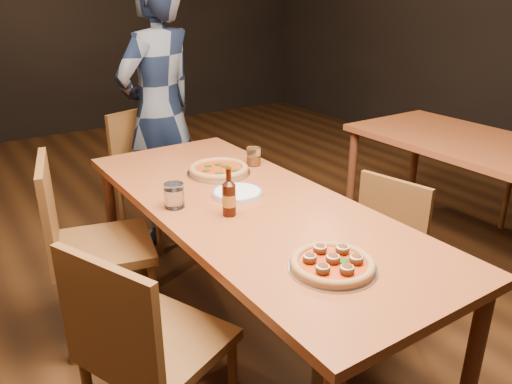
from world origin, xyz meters
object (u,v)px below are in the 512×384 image
table_main (250,218)px  table_right (509,162)px  chair_main_e (370,261)px  plate_stack (237,193)px  chair_end (158,176)px  water_glass (174,196)px  pizza_margherita (219,170)px  pizza_meatball (333,263)px  amber_glass (254,156)px  chair_main_nw (159,342)px  chair_main_sw (103,245)px  beer_bottle (229,199)px  diner (160,113)px

table_main → table_right: (1.70, -0.20, 0.00)m
chair_main_e → plate_stack: 0.73m
table_main → table_right: bearing=-6.7°
chair_main_e → chair_end: chair_end is taller
plate_stack → water_glass: (-0.29, 0.04, 0.04)m
pizza_margherita → water_glass: water_glass is taller
table_main → pizza_margherita: 0.43m
pizza_meatball → amber_glass: (0.37, 1.04, 0.03)m
chair_main_nw → chair_main_sw: bearing=-26.7°
plate_stack → table_main: bearing=-91.4°
chair_end → pizza_margherita: (-0.02, -0.88, 0.31)m
table_main → amber_glass: 0.53m
chair_main_nw → pizza_margherita: chair_main_nw is taller
chair_main_nw → pizza_meatball: (0.51, -0.32, 0.31)m
table_main → pizza_meatball: pizza_meatball is taller
chair_main_sw → pizza_meatball: (0.46, -1.09, 0.28)m
chair_main_sw → chair_main_e: (1.06, -0.72, -0.08)m
table_right → pizza_margherita: pizza_margherita is taller
table_main → beer_bottle: bearing=-157.6°
chair_end → plate_stack: bearing=-112.8°
chair_end → amber_glass: chair_end is taller
chair_end → pizza_meatball: (-0.17, -1.91, 0.31)m
pizza_margherita → diner: 0.92m
chair_end → plate_stack: size_ratio=4.06×
table_main → plate_stack: (0.00, 0.11, 0.08)m
pizza_meatball → amber_glass: size_ratio=3.18×
chair_main_e → amber_glass: size_ratio=8.56×
chair_main_nw → plate_stack: chair_main_nw is taller
chair_end → plate_stack: chair_end is taller
chair_main_sw → water_glass: chair_main_sw is taller
table_main → amber_glass: size_ratio=21.01×
table_main → chair_end: (0.10, 1.29, -0.22)m
amber_glass → diner: (-0.14, 0.89, 0.08)m
chair_main_sw → pizza_margherita: size_ratio=3.01×
pizza_meatball → water_glass: bearing=106.0°
chair_main_sw → water_glass: 0.51m
table_right → chair_main_nw: (-2.28, -0.10, -0.22)m
pizza_meatball → plate_stack: size_ratio=1.33×
chair_main_e → diner: (-0.38, 1.56, 0.47)m
beer_bottle → chair_main_e: bearing=-15.7°
chair_end → amber_glass: size_ratio=9.71×
table_main → chair_main_sw: size_ratio=2.05×
chair_main_sw → plate_stack: (0.53, -0.37, 0.27)m
chair_main_sw → chair_main_nw: bearing=-170.0°
chair_main_sw → diner: size_ratio=0.56×
table_right → plate_stack: plate_stack is taller
table_main → chair_main_e: chair_main_e is taller
pizza_meatball → plate_stack: 0.73m
pizza_margherita → table_main: bearing=-100.7°
chair_main_e → diner: size_ratio=0.47×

